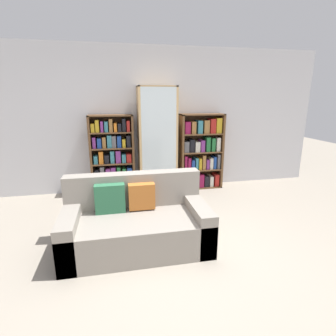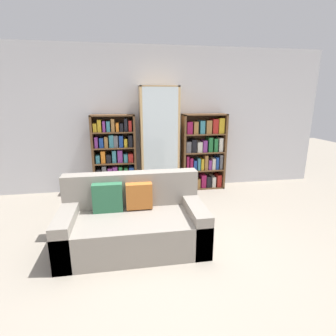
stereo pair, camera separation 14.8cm
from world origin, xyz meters
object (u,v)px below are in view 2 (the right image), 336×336
Objects in this scene: couch at (133,223)px; bookshelf_right at (203,153)px; wine_bottle at (190,201)px; display_cabinet at (159,141)px; bookshelf_left at (115,156)px.

bookshelf_right is at bearing 52.81° from couch.
bookshelf_right is at bearing 63.65° from wine_bottle.
display_cabinet is at bearing -179.00° from bookshelf_right.
bookshelf_right is at bearing -0.00° from bookshelf_left.
bookshelf_right is (1.73, -0.00, 0.00)m from bookshelf_left.
bookshelf_right reaches higher than wine_bottle.
wine_bottle is at bearing -71.11° from display_cabinet.
display_cabinet is at bearing 108.89° from wine_bottle.
display_cabinet reaches higher than wine_bottle.
wine_bottle is (0.36, -1.04, -0.83)m from display_cabinet.
couch is 2.47m from bookshelf_right.
bookshelf_left is at bearing 178.96° from display_cabinet.
bookshelf_left is at bearing 138.70° from wine_bottle.
display_cabinet is (0.59, 1.92, 0.69)m from couch.
bookshelf_right is 4.02× the size of wine_bottle.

